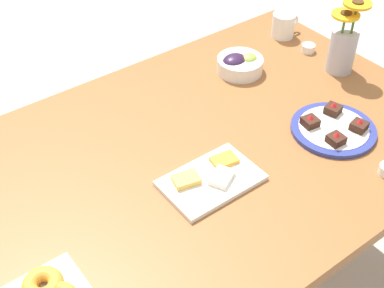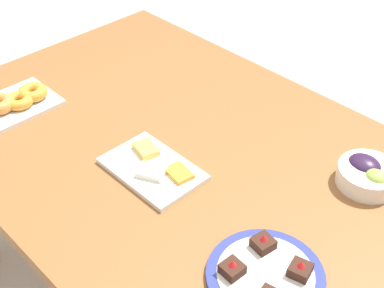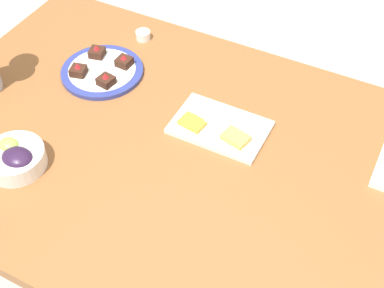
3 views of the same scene
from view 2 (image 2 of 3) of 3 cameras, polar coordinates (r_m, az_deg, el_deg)
dining_table at (r=1.50m, az=-0.00°, el=-3.74°), size 1.60×1.00×0.74m
grape_bowl at (r=1.41m, az=18.25°, el=-3.07°), size 0.16×0.16×0.07m
cheese_platter at (r=1.39m, az=-4.16°, el=-2.57°), size 0.26×0.17×0.03m
croissant_platter at (r=1.69m, az=-19.04°, el=4.04°), size 0.19×0.28×0.05m
dessert_plate at (r=1.17m, az=7.83°, el=-13.65°), size 0.25×0.25×0.05m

